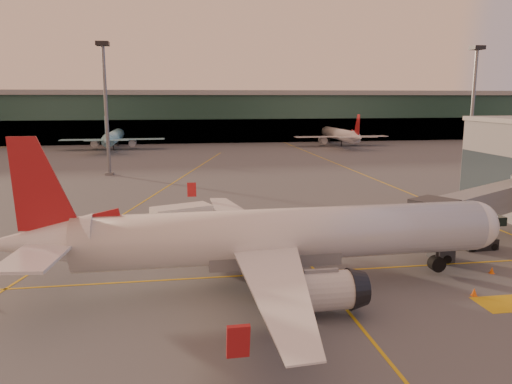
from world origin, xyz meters
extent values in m
plane|color=#4C4F54|center=(0.00, 0.00, 0.00)|extent=(600.00, 600.00, 0.00)
cube|color=gold|center=(0.00, 5.00, 0.01)|extent=(80.00, 0.25, 0.01)
cube|color=gold|center=(-10.00, 45.00, 0.01)|extent=(31.30, 115.98, 0.01)
cube|color=gold|center=(30.00, 70.00, 0.01)|extent=(0.25, 160.00, 0.01)
cube|color=gold|center=(5.00, -8.00, 0.01)|extent=(0.25, 30.00, 0.01)
cube|color=#19382D|center=(0.00, 142.00, 8.00)|extent=(400.00, 18.00, 16.00)
cube|color=gray|center=(0.00, 142.00, 16.80)|extent=(400.00, 20.00, 1.60)
cube|color=black|center=(0.00, 133.50, 4.00)|extent=(400.00, 1.00, 8.00)
cube|color=#2D3D47|center=(33.05, 18.00, 5.00)|extent=(0.30, 21.60, 6.00)
cylinder|color=slate|center=(-20.00, 66.00, 12.50)|extent=(0.70, 0.70, 25.00)
cube|color=black|center=(-20.00, 66.00, 25.20)|extent=(2.40, 2.40, 0.80)
cube|color=slate|center=(-20.00, 66.00, 0.25)|extent=(1.60, 1.60, 0.50)
cylinder|color=slate|center=(55.00, 62.00, 12.50)|extent=(0.70, 0.70, 25.00)
cube|color=black|center=(55.00, 62.00, 25.20)|extent=(2.40, 2.40, 0.80)
cube|color=slate|center=(55.00, 62.00, 0.25)|extent=(1.60, 1.60, 0.50)
cylinder|color=white|center=(1.81, 2.43, 4.25)|extent=(33.22, 4.93, 4.25)
sphere|color=white|center=(18.37, 2.77, 4.25)|extent=(4.17, 4.17, 4.17)
cube|color=black|center=(19.58, 2.79, 4.79)|extent=(1.97, 2.80, 0.74)
cone|color=white|center=(-16.78, 2.05, 4.57)|extent=(7.36, 4.19, 4.04)
cube|color=white|center=(-16.30, -1.58, 4.68)|extent=(4.23, 7.23, 0.21)
cylinder|color=silver|center=(2.75, -4.02, 1.91)|extent=(4.50, 2.86, 2.77)
cylinder|color=black|center=(-0.56, -0.38, 0.96)|extent=(1.94, 1.53, 1.91)
cylinder|color=black|center=(-0.56, -0.38, 1.54)|extent=(0.38, 0.38, 1.17)
cube|color=white|center=(-16.45, 5.70, 4.68)|extent=(4.49, 7.33, 0.21)
cylinder|color=silver|center=(2.48, 8.91, 1.91)|extent=(4.50, 2.86, 2.77)
cylinder|color=black|center=(-0.67, 5.15, 0.96)|extent=(1.94, 1.53, 1.91)
cylinder|color=black|center=(-0.67, 5.15, 1.54)|extent=(0.38, 0.38, 1.17)
cube|color=slate|center=(0.59, 2.41, 2.87)|extent=(10.57, 3.62, 1.70)
cylinder|color=black|center=(15.14, 2.70, 0.96)|extent=(1.36, 0.88, 1.34)
cube|color=slate|center=(24.79, 10.42, 4.55)|extent=(19.77, 13.38, 2.70)
cube|color=#2D3035|center=(16.08, 5.44, 4.55)|extent=(4.67, 4.67, 3.00)
cube|color=#2D3035|center=(17.58, 6.34, 1.20)|extent=(1.60, 2.40, 2.40)
cylinder|color=black|center=(17.58, 5.24, 0.40)|extent=(0.80, 0.40, 0.80)
cylinder|color=black|center=(17.58, 7.44, 0.40)|extent=(0.80, 0.40, 0.80)
cylinder|color=slate|center=(24.79, 10.42, 1.63)|extent=(0.50, 0.50, 3.25)
cube|color=#B5192B|center=(-6.21, 13.54, 0.75)|extent=(3.86, 3.40, 1.50)
cube|color=silver|center=(-6.49, 13.43, 3.10)|extent=(6.32, 4.44, 2.80)
cylinder|color=black|center=(-7.46, 11.77, 0.45)|extent=(0.97, 0.65, 0.90)
cylinder|color=black|center=(-4.10, 13.08, 0.45)|extent=(0.97, 0.65, 0.90)
cube|color=black|center=(23.19, 8.95, 0.55)|extent=(3.46, 1.96, 1.09)
cube|color=#B87E17|center=(23.19, 8.95, 1.29)|extent=(1.47, 1.66, 0.89)
cylinder|color=black|center=(22.04, 8.10, 0.35)|extent=(0.71, 0.33, 0.69)
cylinder|color=black|center=(24.42, 8.22, 0.35)|extent=(0.71, 0.33, 0.69)
cone|color=orange|center=(20.06, 2.11, 0.29)|extent=(0.46, 0.46, 0.59)
cube|color=orange|center=(20.06, 2.11, 0.02)|extent=(0.40, 0.40, 0.03)
cone|color=orange|center=(-0.67, 20.50, 0.28)|extent=(0.44, 0.44, 0.56)
cube|color=orange|center=(-0.67, 20.50, 0.01)|extent=(0.38, 0.38, 0.03)
cone|color=orange|center=(15.59, -2.26, 0.31)|extent=(0.49, 0.49, 0.63)
cube|color=orange|center=(15.59, -2.26, 0.02)|extent=(0.43, 0.43, 0.03)
camera|label=1|loc=(-6.89, -35.50, 15.08)|focal=35.00mm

